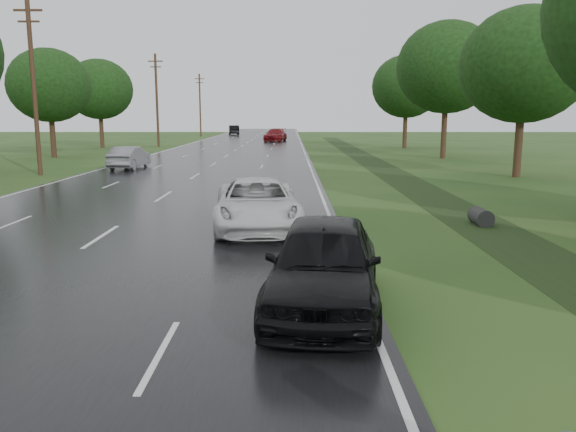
# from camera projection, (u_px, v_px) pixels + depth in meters

# --- Properties ---
(road) EXTENTS (14.00, 180.00, 0.04)m
(road) POSITION_uv_depth(u_px,v_px,m) (232.00, 152.00, 52.44)
(road) COLOR black
(road) RESTS_ON ground
(edge_stripe_east) EXTENTS (0.12, 180.00, 0.01)m
(edge_stripe_east) POSITION_uv_depth(u_px,v_px,m) (304.00, 152.00, 52.41)
(edge_stripe_east) COLOR silver
(edge_stripe_east) RESTS_ON road
(edge_stripe_west) EXTENTS (0.12, 180.00, 0.01)m
(edge_stripe_west) POSITION_uv_depth(u_px,v_px,m) (160.00, 152.00, 52.46)
(edge_stripe_west) COLOR silver
(edge_stripe_west) RESTS_ON road
(center_line) EXTENTS (0.12, 180.00, 0.01)m
(center_line) POSITION_uv_depth(u_px,v_px,m) (232.00, 152.00, 52.44)
(center_line) COLOR silver
(center_line) RESTS_ON road
(drainage_ditch) EXTENTS (2.20, 120.00, 0.56)m
(drainage_ditch) POSITION_uv_depth(u_px,v_px,m) (419.00, 188.00, 26.52)
(drainage_ditch) COLOR #1C3113
(drainage_ditch) RESTS_ON ground
(utility_pole_mid) EXTENTS (1.60, 0.26, 10.00)m
(utility_pole_mid) POSITION_uv_depth(u_px,v_px,m) (34.00, 84.00, 31.87)
(utility_pole_mid) COLOR #3D2B19
(utility_pole_mid) RESTS_ON ground
(utility_pole_far) EXTENTS (1.60, 0.26, 10.00)m
(utility_pole_far) POSITION_uv_depth(u_px,v_px,m) (157.00, 99.00, 61.39)
(utility_pole_far) COLOR #3D2B19
(utility_pole_far) RESTS_ON ground
(utility_pole_distant) EXTENTS (1.60, 0.26, 10.00)m
(utility_pole_distant) POSITION_uv_depth(u_px,v_px,m) (200.00, 104.00, 90.92)
(utility_pole_distant) COLOR #3D2B19
(utility_pole_distant) RESTS_ON ground
(tree_east_c) EXTENTS (7.00, 7.00, 9.29)m
(tree_east_c) POSITION_uv_depth(u_px,v_px,m) (524.00, 65.00, 30.63)
(tree_east_c) COLOR #3D2B19
(tree_east_c) RESTS_ON ground
(tree_east_d) EXTENTS (8.00, 8.00, 10.76)m
(tree_east_d) POSITION_uv_depth(u_px,v_px,m) (447.00, 67.00, 44.23)
(tree_east_d) COLOR #3D2B19
(tree_east_d) RESTS_ON ground
(tree_east_f) EXTENTS (7.20, 7.20, 9.62)m
(tree_east_f) POSITION_uv_depth(u_px,v_px,m) (407.00, 87.00, 58.14)
(tree_east_f) COLOR #3D2B19
(tree_east_f) RESTS_ON ground
(tree_west_d) EXTENTS (6.60, 6.60, 8.80)m
(tree_west_d) POSITION_uv_depth(u_px,v_px,m) (49.00, 85.00, 45.55)
(tree_west_d) COLOR #3D2B19
(tree_west_d) RESTS_ON ground
(tree_west_f) EXTENTS (7.00, 7.00, 9.29)m
(tree_west_f) POSITION_uv_depth(u_px,v_px,m) (99.00, 89.00, 59.28)
(tree_west_f) COLOR #3D2B19
(tree_west_f) RESTS_ON ground
(white_pickup) EXTENTS (2.95, 5.62, 1.51)m
(white_pickup) POSITION_uv_depth(u_px,v_px,m) (257.00, 204.00, 17.01)
(white_pickup) COLOR silver
(white_pickup) RESTS_ON road
(dark_sedan) EXTENTS (2.48, 5.00, 1.64)m
(dark_sedan) POSITION_uv_depth(u_px,v_px,m) (324.00, 264.00, 9.95)
(dark_sedan) COLOR black
(dark_sedan) RESTS_ON road
(silver_sedan) EXTENTS (1.76, 4.45, 1.44)m
(silver_sedan) POSITION_uv_depth(u_px,v_px,m) (129.00, 157.00, 36.16)
(silver_sedan) COLOR gray
(silver_sedan) RESTS_ON road
(far_car_red) EXTENTS (3.28, 6.06, 1.67)m
(far_car_red) POSITION_uv_depth(u_px,v_px,m) (275.00, 135.00, 73.89)
(far_car_red) COLOR maroon
(far_car_red) RESTS_ON road
(far_car_dark) EXTENTS (2.41, 5.16, 1.64)m
(far_car_dark) POSITION_uv_depth(u_px,v_px,m) (234.00, 130.00, 98.66)
(far_car_dark) COLOR black
(far_car_dark) RESTS_ON road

